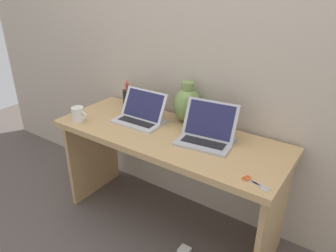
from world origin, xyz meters
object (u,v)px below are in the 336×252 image
object	(u,v)px
scissors	(251,181)
pen_cup	(128,97)
green_vase	(187,104)
power_brick	(184,251)
coffee_mug	(78,114)
laptop_left	(141,114)
laptop_right	(207,131)

from	to	relation	value
scissors	pen_cup	bearing A→B (deg)	159.88
green_vase	pen_cup	size ratio (longest dim) A/B	1.44
power_brick	coffee_mug	bearing A→B (deg)	-178.94
green_vase	power_brick	world-z (taller)	green_vase
laptop_left	pen_cup	size ratio (longest dim) A/B	1.74
power_brick	laptop_left	bearing A→B (deg)	156.14
pen_cup	power_brick	distance (m)	1.14
scissors	power_brick	size ratio (longest dim) A/B	2.10
pen_cup	power_brick	size ratio (longest dim) A/B	2.70
pen_cup	laptop_left	bearing A→B (deg)	-32.81
laptop_right	scissors	xyz separation A→B (m)	(0.37, -0.25, -0.06)
scissors	laptop_right	bearing A→B (deg)	146.30
laptop_left	green_vase	distance (m)	0.31
laptop_right	coffee_mug	bearing A→B (deg)	-164.28
laptop_left	scissors	size ratio (longest dim) A/B	2.24
green_vase	pen_cup	world-z (taller)	green_vase
green_vase	scissors	xyz separation A→B (m)	(0.62, -0.42, -0.12)
laptop_left	laptop_right	world-z (taller)	laptop_right
laptop_right	laptop_left	bearing A→B (deg)	-179.55
laptop_right	scissors	size ratio (longest dim) A/B	2.36
scissors	laptop_left	bearing A→B (deg)	164.28
power_brick	pen_cup	bearing A→B (deg)	152.85
green_vase	power_brick	size ratio (longest dim) A/B	3.89
coffee_mug	power_brick	size ratio (longest dim) A/B	1.74
pen_cup	scissors	bearing A→B (deg)	-20.12
laptop_right	power_brick	bearing A→B (deg)	-90.49
coffee_mug	power_brick	distance (m)	1.13
pen_cup	scissors	size ratio (longest dim) A/B	1.28
laptop_left	green_vase	bearing A→B (deg)	35.36
laptop_left	power_brick	bearing A→B (deg)	-23.86
laptop_left	pen_cup	xyz separation A→B (m)	(-0.27, 0.17, 0.01)
laptop_right	coffee_mug	world-z (taller)	laptop_right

